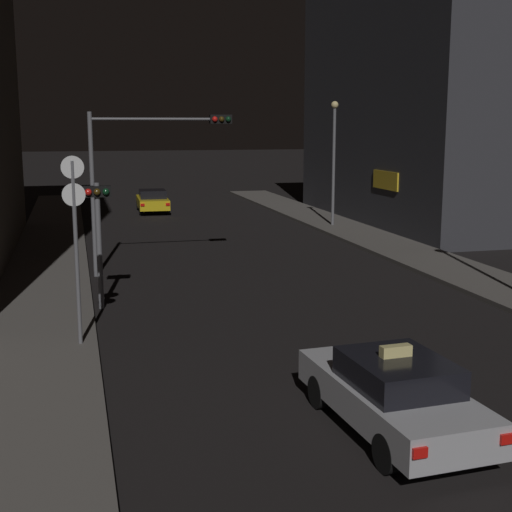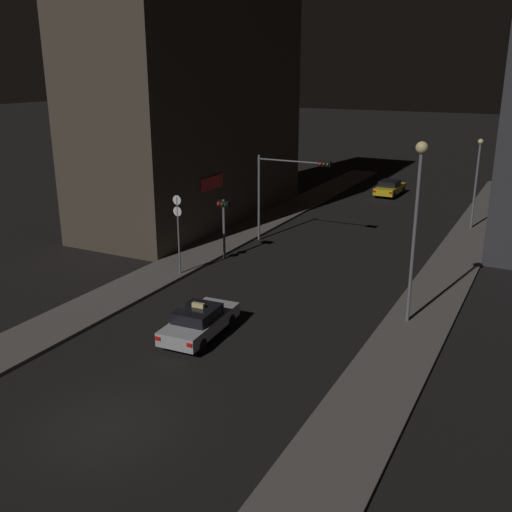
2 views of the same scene
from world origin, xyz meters
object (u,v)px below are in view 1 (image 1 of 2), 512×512
Objects in this scene: far_car at (153,201)px; traffic_light_overhead at (146,158)px; taxi at (393,393)px; sign_pole_left at (76,234)px; traffic_light_left_kerb at (98,219)px; street_lamp_far_block at (334,151)px.

traffic_light_overhead is (-2.20, -18.65, 3.49)m from far_car.
traffic_light_overhead is at bearing 100.54° from taxi.
taxi is at bearing -79.46° from traffic_light_overhead.
sign_pole_left reaches higher than taxi.
sign_pole_left is at bearing 130.46° from taxi.
taxi is 11.28m from traffic_light_left_kerb.
traffic_light_overhead is at bearing -138.60° from street_lamp_far_block.
traffic_light_left_kerb reaches higher than taxi.
sign_pole_left is at bearing -99.57° from traffic_light_left_kerb.
sign_pole_left is at bearing -126.33° from street_lamp_far_block.
taxi is 1.21× the size of traffic_light_left_kerb.
taxi is at bearing -89.05° from far_car.
far_car is 23.81m from traffic_light_left_kerb.
sign_pole_left is (-2.55, -8.60, -1.37)m from traffic_light_overhead.
traffic_light_overhead is 9.07m from sign_pole_left.
street_lamp_far_block reaches higher than far_car.
sign_pole_left is 22.44m from street_lamp_far_block.
street_lamp_far_block reaches higher than traffic_light_overhead.
traffic_light_overhead is 5.31m from traffic_light_left_kerb.
far_car is at bearing 80.11° from sign_pole_left.
traffic_light_left_kerb is at bearing 80.43° from sign_pole_left.
sign_pole_left is (-5.30, 6.22, 2.12)m from taxi.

